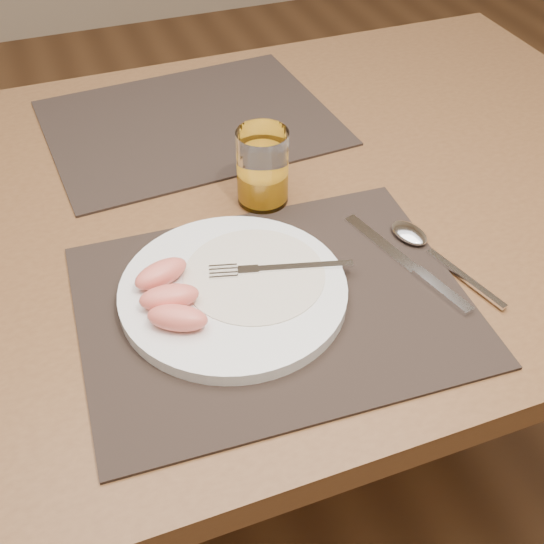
{
  "coord_description": "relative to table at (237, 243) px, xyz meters",
  "views": [
    {
      "loc": [
        -0.23,
        -0.75,
        1.32
      ],
      "look_at": [
        -0.01,
        -0.19,
        0.77
      ],
      "focal_mm": 45.0,
      "sensor_mm": 36.0,
      "label": 1
    }
  ],
  "objects": [
    {
      "name": "ground",
      "position": [
        0.0,
        0.0,
        -0.67
      ],
      "size": [
        5.0,
        5.0,
        0.0
      ],
      "primitive_type": "plane",
      "color": "brown",
      "rests_on": "ground"
    },
    {
      "name": "table",
      "position": [
        0.0,
        0.0,
        0.0
      ],
      "size": [
        1.4,
        0.9,
        0.75
      ],
      "color": "brown",
      "rests_on": "ground"
    },
    {
      "name": "placemat_near",
      "position": [
        -0.03,
        -0.22,
        0.09
      ],
      "size": [
        0.47,
        0.37,
        0.0
      ],
      "primitive_type": "cube",
      "rotation": [
        0.0,
        0.0,
        -0.05
      ],
      "color": "black",
      "rests_on": "table"
    },
    {
      "name": "placemat_far",
      "position": [
        -0.01,
        0.22,
        0.09
      ],
      "size": [
        0.47,
        0.38,
        0.0
      ],
      "primitive_type": "cube",
      "rotation": [
        0.0,
        0.0,
        0.07
      ],
      "color": "black",
      "rests_on": "table"
    },
    {
      "name": "plate",
      "position": [
        -0.07,
        -0.19,
        0.1
      ],
      "size": [
        0.27,
        0.27,
        0.02
      ],
      "primitive_type": "cylinder",
      "color": "white",
      "rests_on": "placemat_near"
    },
    {
      "name": "plate_dressing",
      "position": [
        -0.04,
        -0.18,
        0.1
      ],
      "size": [
        0.17,
        0.17,
        0.0
      ],
      "color": "white",
      "rests_on": "plate"
    },
    {
      "name": "fork",
      "position": [
        -0.02,
        -0.18,
        0.11
      ],
      "size": [
        0.17,
        0.06,
        0.0
      ],
      "color": "silver",
      "rests_on": "plate"
    },
    {
      "name": "knife",
      "position": [
        0.16,
        -0.23,
        0.09
      ],
      "size": [
        0.07,
        0.22,
        0.01
      ],
      "color": "silver",
      "rests_on": "placemat_near"
    },
    {
      "name": "spoon",
      "position": [
        0.19,
        -0.18,
        0.09
      ],
      "size": [
        0.07,
        0.19,
        0.01
      ],
      "color": "silver",
      "rests_on": "placemat_near"
    },
    {
      "name": "juice_glass",
      "position": [
        0.03,
        -0.02,
        0.13
      ],
      "size": [
        0.07,
        0.07,
        0.11
      ],
      "color": "white",
      "rests_on": "placemat_near"
    },
    {
      "name": "grapefruit_wedges",
      "position": [
        -0.14,
        -0.2,
        0.12
      ],
      "size": [
        0.08,
        0.13,
        0.03
      ],
      "color": "#EB7560",
      "rests_on": "plate"
    }
  ]
}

